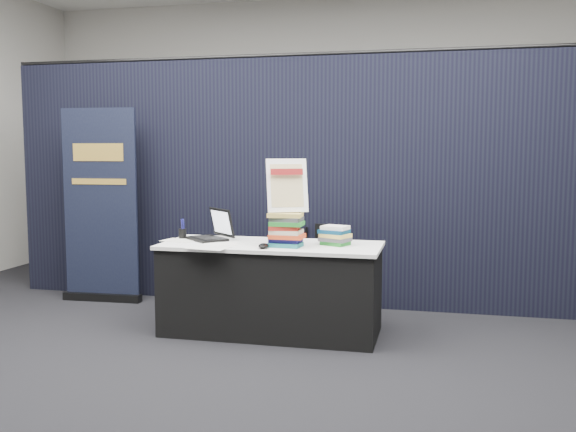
# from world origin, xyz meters

# --- Properties ---
(floor) EXTENTS (8.00, 8.00, 0.00)m
(floor) POSITION_xyz_m (0.00, 0.00, 0.00)
(floor) COLOR black
(floor) RESTS_ON ground
(wall_back) EXTENTS (8.00, 0.02, 3.50)m
(wall_back) POSITION_xyz_m (0.00, 4.00, 1.75)
(wall_back) COLOR beige
(wall_back) RESTS_ON floor
(drape_partition) EXTENTS (6.00, 0.08, 2.40)m
(drape_partition) POSITION_xyz_m (0.00, 1.60, 1.20)
(drape_partition) COLOR black
(drape_partition) RESTS_ON floor
(display_table) EXTENTS (1.80, 0.75, 0.75)m
(display_table) POSITION_xyz_m (0.00, 0.55, 0.38)
(display_table) COLOR black
(display_table) RESTS_ON floor
(laptop) EXTENTS (0.42, 0.47, 0.26)m
(laptop) POSITION_xyz_m (-0.59, 0.67, 0.81)
(laptop) COLOR black
(laptop) RESTS_ON display_table
(mouse) EXTENTS (0.08, 0.13, 0.04)m
(mouse) POSITION_xyz_m (0.01, 0.29, 0.77)
(mouse) COLOR black
(mouse) RESTS_ON display_table
(brochure_left) EXTENTS (0.32, 0.25, 0.00)m
(brochure_left) POSITION_xyz_m (-0.80, 0.54, 0.75)
(brochure_left) COLOR silver
(brochure_left) RESTS_ON display_table
(brochure_mid) EXTENTS (0.34, 0.26, 0.00)m
(brochure_mid) POSITION_xyz_m (-0.42, 0.22, 0.75)
(brochure_mid) COLOR silver
(brochure_mid) RESTS_ON display_table
(brochure_right) EXTENTS (0.33, 0.28, 0.00)m
(brochure_right) POSITION_xyz_m (-0.40, 0.43, 0.75)
(brochure_right) COLOR white
(brochure_right) RESTS_ON display_table
(pen_cup) EXTENTS (0.08, 0.08, 0.09)m
(pen_cup) POSITION_xyz_m (-0.83, 0.67, 0.79)
(pen_cup) COLOR black
(pen_cup) RESTS_ON display_table
(book_stack_tall) EXTENTS (0.25, 0.19, 0.27)m
(book_stack_tall) POSITION_xyz_m (0.16, 0.42, 0.89)
(book_stack_tall) COLOR #1C676C
(book_stack_tall) RESTS_ON display_table
(book_stack_short) EXTENTS (0.27, 0.24, 0.16)m
(book_stack_short) POSITION_xyz_m (0.53, 0.61, 0.83)
(book_stack_short) COLOR #217C28
(book_stack_short) RESTS_ON display_table
(info_sign) EXTENTS (0.35, 0.24, 0.44)m
(info_sign) POSITION_xyz_m (0.16, 0.46, 1.23)
(info_sign) COLOR black
(info_sign) RESTS_ON book_stack_tall
(pullup_banner) EXTENTS (0.82, 0.13, 1.93)m
(pullup_banner) POSITION_xyz_m (-1.95, 1.26, 0.85)
(pullup_banner) COLOR black
(pullup_banner) RESTS_ON floor
(stacking_chair) EXTENTS (0.47, 0.48, 0.81)m
(stacking_chair) POSITION_xyz_m (0.26, 1.40, 0.45)
(stacking_chair) COLOR black
(stacking_chair) RESTS_ON floor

